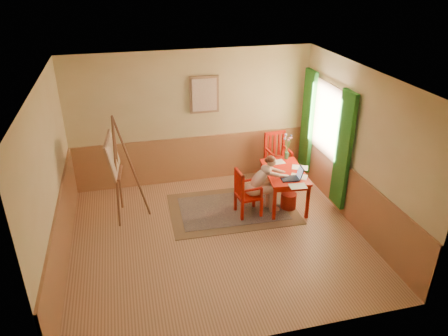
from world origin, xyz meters
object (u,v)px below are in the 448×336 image
object	(u,v)px
figure	(263,182)
laptop	(293,177)
easel	(115,159)
table	(284,175)
chair_left	(246,193)
chair_back	(277,157)

from	to	relation	value
figure	laptop	size ratio (longest dim) A/B	2.81
laptop	easel	bearing A→B (deg)	168.64
table	laptop	xyz separation A→B (m)	(0.03, -0.34, 0.14)
table	laptop	size ratio (longest dim) A/B	3.11
table	figure	size ratio (longest dim) A/B	1.11
table	figure	world-z (taller)	figure
table	laptop	bearing A→B (deg)	-84.22
chair_left	easel	xyz separation A→B (m)	(-2.28, 0.50, 0.72)
chair_left	figure	size ratio (longest dim) A/B	0.80
table	chair_back	bearing A→B (deg)	77.02
table	figure	bearing A→B (deg)	-160.84
chair_back	figure	size ratio (longest dim) A/B	0.93
laptop	easel	world-z (taller)	easel
chair_back	laptop	size ratio (longest dim) A/B	2.62
chair_left	chair_back	world-z (taller)	chair_back
table	chair_back	distance (m)	1.02
easel	table	bearing A→B (deg)	-5.37
laptop	easel	distance (m)	3.22
figure	easel	bearing A→B (deg)	169.95
chair_back	figure	bearing A→B (deg)	-121.80
figure	easel	distance (m)	2.70
table	easel	world-z (taller)	easel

